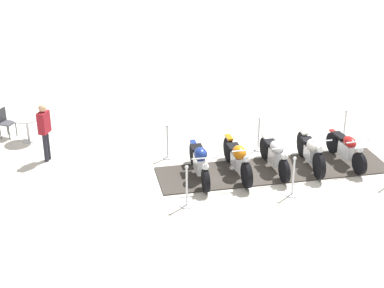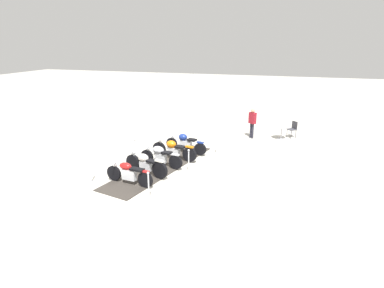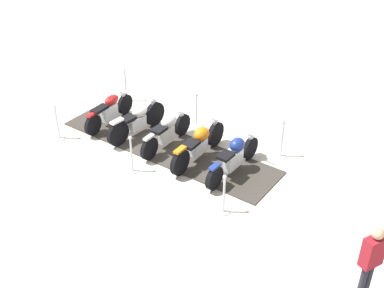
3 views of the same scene
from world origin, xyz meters
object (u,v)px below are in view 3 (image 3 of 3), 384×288
(motorcycle_copper, at_px, (199,143))
(bystander_person, at_px, (371,258))
(stanchion_left_rear, at_px, (58,128))
(stanchion_right_mid, at_px, (197,116))
(stanchion_right_front, at_px, (282,145))
(motorcycle_cream, at_px, (138,119))
(stanchion_left_mid, at_px, (132,160))
(stanchion_left_front, at_px, (224,199))
(motorcycle_navy, at_px, (234,156))
(motorcycle_chrome, at_px, (167,130))
(motorcycle_maroon, at_px, (110,109))
(stanchion_right_rear, at_px, (126,90))

(motorcycle_copper, height_order, bystander_person, bystander_person)
(stanchion_left_rear, relative_size, stanchion_right_mid, 0.98)
(stanchion_left_rear, relative_size, stanchion_right_front, 0.95)
(motorcycle_cream, relative_size, stanchion_left_mid, 2.01)
(motorcycle_copper, relative_size, stanchion_left_rear, 2.19)
(motorcycle_copper, relative_size, stanchion_left_front, 2.23)
(motorcycle_navy, bearing_deg, motorcycle_cream, 91.14)
(motorcycle_chrome, height_order, stanchion_right_mid, stanchion_right_mid)
(motorcycle_copper, relative_size, stanchion_left_mid, 2.21)
(stanchion_right_mid, relative_size, bystander_person, 0.63)
(stanchion_right_front, bearing_deg, motorcycle_copper, 116.35)
(stanchion_left_rear, height_order, stanchion_right_front, stanchion_right_front)
(motorcycle_cream, height_order, stanchion_left_rear, motorcycle_cream)
(motorcycle_navy, distance_m, stanchion_left_mid, 2.55)
(motorcycle_copper, height_order, stanchion_right_mid, stanchion_right_mid)
(motorcycle_navy, bearing_deg, stanchion_left_front, -155.75)
(motorcycle_maroon, xyz_separation_m, stanchion_left_rear, (-1.26, 0.92, -0.14))
(motorcycle_navy, bearing_deg, stanchion_right_rear, 75.24)
(motorcycle_chrome, bearing_deg, motorcycle_navy, -91.49)
(stanchion_right_front, bearing_deg, motorcycle_chrome, 103.66)
(stanchion_left_mid, xyz_separation_m, stanchion_right_front, (2.12, -3.27, 0.01))
(stanchion_left_front, bearing_deg, motorcycle_navy, 10.44)
(motorcycle_maroon, relative_size, stanchion_left_mid, 1.98)
(motorcycle_maroon, relative_size, bystander_person, 1.21)
(motorcycle_navy, relative_size, stanchion_right_front, 2.00)
(stanchion_left_mid, relative_size, bystander_person, 0.61)
(motorcycle_copper, bearing_deg, stanchion_right_mid, 36.32)
(motorcycle_navy, bearing_deg, motorcycle_maroon, 91.12)
(stanchion_left_mid, height_order, stanchion_right_front, stanchion_right_front)
(motorcycle_cream, bearing_deg, motorcycle_maroon, 94.25)
(motorcycle_cream, bearing_deg, stanchion_left_front, -106.68)
(motorcycle_cream, bearing_deg, stanchion_left_rear, 134.73)
(motorcycle_chrome, distance_m, stanchion_right_rear, 3.04)
(motorcycle_navy, height_order, motorcycle_chrome, motorcycle_chrome)
(stanchion_left_front, distance_m, bystander_person, 3.48)
(stanchion_left_rear, bearing_deg, stanchion_right_rear, -12.83)
(stanchion_right_front, bearing_deg, stanchion_left_rear, 104.40)
(motorcycle_chrome, relative_size, motorcycle_maroon, 1.02)
(motorcycle_navy, bearing_deg, bystander_person, -115.55)
(stanchion_left_rear, bearing_deg, stanchion_left_mid, -102.83)
(stanchion_left_mid, distance_m, stanchion_left_rear, 2.72)
(stanchion_left_mid, distance_m, bystander_person, 6.15)
(stanchion_left_mid, distance_m, stanchion_left_front, 2.72)
(stanchion_left_mid, height_order, stanchion_right_mid, stanchion_right_mid)
(stanchion_left_rear, xyz_separation_m, stanchion_left_front, (-1.21, -5.30, 0.03))
(motorcycle_cream, relative_size, stanchion_left_front, 2.03)
(bystander_person, bearing_deg, motorcycle_maroon, 11.26)
(motorcycle_navy, height_order, bystander_person, bystander_person)
(motorcycle_navy, xyz_separation_m, motorcycle_maroon, (0.92, 4.09, -0.01))
(motorcycle_navy, height_order, stanchion_right_mid, stanchion_right_mid)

